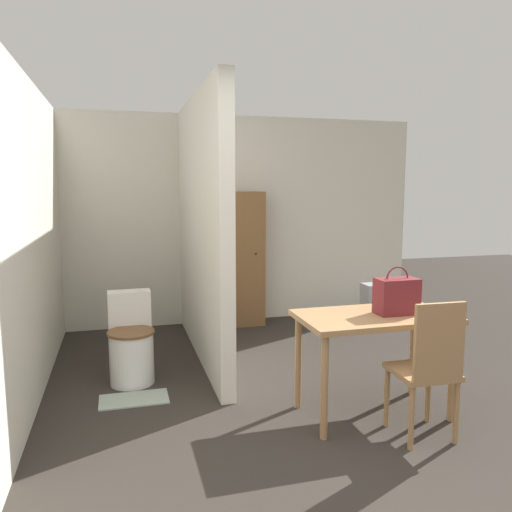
{
  "coord_description": "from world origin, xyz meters",
  "views": [
    {
      "loc": [
        -1.29,
        -2.12,
        1.65
      ],
      "look_at": [
        -0.22,
        1.73,
        1.1
      ],
      "focal_mm": 35.0,
      "sensor_mm": 36.0,
      "label": 1
    }
  ],
  "objects_px": {
    "handbag": "(397,296)",
    "wooden_cabinet": "(240,259)",
    "toilet": "(131,344)",
    "space_heater": "(374,304)",
    "wooden_chair": "(428,366)",
    "dining_table": "(374,328)"
  },
  "relations": [
    {
      "from": "wooden_chair",
      "to": "toilet",
      "type": "xyz_separation_m",
      "value": [
        -1.83,
        1.57,
        -0.19
      ]
    },
    {
      "from": "toilet",
      "to": "handbag",
      "type": "distance_m",
      "value": 2.24
    },
    {
      "from": "dining_table",
      "to": "space_heater",
      "type": "bearing_deg",
      "value": 61.09
    },
    {
      "from": "wooden_cabinet",
      "to": "space_heater",
      "type": "relative_size",
      "value": 3.22
    },
    {
      "from": "space_heater",
      "to": "dining_table",
      "type": "bearing_deg",
      "value": -118.91
    },
    {
      "from": "dining_table",
      "to": "toilet",
      "type": "height_order",
      "value": "dining_table"
    },
    {
      "from": "toilet",
      "to": "space_heater",
      "type": "relative_size",
      "value": 1.5
    },
    {
      "from": "handbag",
      "to": "wooden_cabinet",
      "type": "xyz_separation_m",
      "value": [
        -0.51,
        2.65,
        -0.08
      ]
    },
    {
      "from": "dining_table",
      "to": "toilet",
      "type": "relative_size",
      "value": 1.47
    },
    {
      "from": "handbag",
      "to": "space_heater",
      "type": "bearing_deg",
      "value": 64.56
    },
    {
      "from": "wooden_cabinet",
      "to": "toilet",
      "type": "bearing_deg",
      "value": -131.51
    },
    {
      "from": "wooden_chair",
      "to": "space_heater",
      "type": "height_order",
      "value": "wooden_chair"
    },
    {
      "from": "toilet",
      "to": "handbag",
      "type": "height_order",
      "value": "handbag"
    },
    {
      "from": "handbag",
      "to": "wooden_chair",
      "type": "bearing_deg",
      "value": -90.22
    },
    {
      "from": "space_heater",
      "to": "toilet",
      "type": "bearing_deg",
      "value": -160.04
    },
    {
      "from": "toilet",
      "to": "space_heater",
      "type": "xyz_separation_m",
      "value": [
        2.88,
        1.05,
        -0.07
      ]
    },
    {
      "from": "dining_table",
      "to": "toilet",
      "type": "bearing_deg",
      "value": 146.07
    },
    {
      "from": "toilet",
      "to": "wooden_cabinet",
      "type": "relative_size",
      "value": 0.47
    },
    {
      "from": "wooden_cabinet",
      "to": "space_heater",
      "type": "bearing_deg",
      "value": -15.99
    },
    {
      "from": "handbag",
      "to": "wooden_cabinet",
      "type": "relative_size",
      "value": 0.22
    },
    {
      "from": "wooden_chair",
      "to": "handbag",
      "type": "height_order",
      "value": "handbag"
    },
    {
      "from": "toilet",
      "to": "handbag",
      "type": "relative_size",
      "value": 2.16
    }
  ]
}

